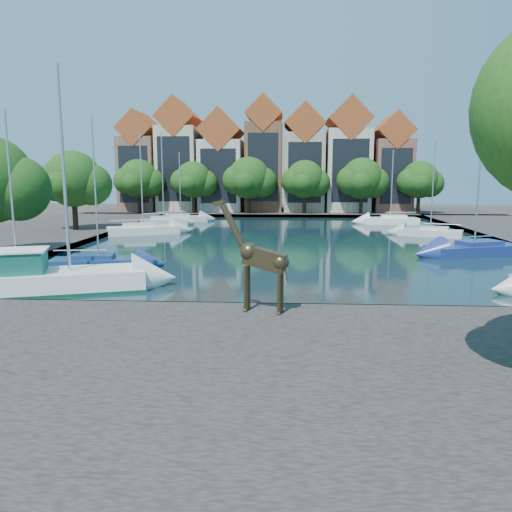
{
  "coord_description": "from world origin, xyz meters",
  "views": [
    {
      "loc": [
        -0.75,
        -21.32,
        6.12
      ],
      "look_at": [
        -2.07,
        1.27,
        2.37
      ],
      "focal_mm": 35.0,
      "sensor_mm": 36.0,
      "label": 1
    }
  ],
  "objects": [
    {
      "name": "sailboat_right_c",
      "position": [
        13.38,
        27.81,
        0.59
      ],
      "size": [
        6.23,
        4.12,
        9.26
      ],
      "color": "silver",
      "rests_on": "water_basin"
    },
    {
      "name": "sailboat_left_d",
      "position": [
        -15.0,
        36.47,
        0.7
      ],
      "size": [
        5.7,
        3.6,
        10.68
      ],
      "color": "silver",
      "rests_on": "water_basin"
    },
    {
      "name": "sailboat_left_e",
      "position": [
        -13.92,
        40.92,
        0.61
      ],
      "size": [
        6.71,
        4.62,
        8.64
      ],
      "color": "silver",
      "rests_on": "water_basin"
    },
    {
      "name": "ground",
      "position": [
        0.0,
        0.0,
        0.0
      ],
      "size": [
        160.0,
        160.0,
        0.0
      ],
      "primitive_type": "plane",
      "color": "#38332B",
      "rests_on": "ground"
    },
    {
      "name": "water_basin",
      "position": [
        0.0,
        24.0,
        0.04
      ],
      "size": [
        38.0,
        50.0,
        0.08
      ],
      "primitive_type": "cube",
      "color": "black",
      "rests_on": "ground"
    },
    {
      "name": "far_tree_east",
      "position": [
        10.11,
        50.49,
        5.24
      ],
      "size": [
        7.54,
        5.8,
        7.84
      ],
      "color": "#332114",
      "rests_on": "far_quay"
    },
    {
      "name": "motorsailer",
      "position": [
        -13.32,
        3.02,
        0.95
      ],
      "size": [
        10.29,
        5.85,
        11.36
      ],
      "color": "white",
      "rests_on": "water_basin"
    },
    {
      "name": "far_tree_far_east",
      "position": [
        18.09,
        50.49,
        5.08
      ],
      "size": [
        6.76,
        5.2,
        7.36
      ],
      "color": "#332114",
      "rests_on": "far_quay"
    },
    {
      "name": "far_tree_far_west",
      "position": [
        -21.9,
        50.49,
        5.18
      ],
      "size": [
        7.28,
        5.6,
        7.68
      ],
      "color": "#332114",
      "rests_on": "far_quay"
    },
    {
      "name": "townhouse_east_inner",
      "position": [
        2.0,
        55.99,
        7.73
      ],
      "size": [
        5.94,
        9.18,
        15.79
      ],
      "color": "tan",
      "rests_on": "far_quay"
    },
    {
      "name": "far_quay",
      "position": [
        0.0,
        56.0,
        0.25
      ],
      "size": [
        60.0,
        16.0,
        0.5
      ],
      "primitive_type": "cube",
      "color": "#433D3A",
      "rests_on": "ground"
    },
    {
      "name": "townhouse_east_mid",
      "position": [
        8.5,
        55.99,
        8.1
      ],
      "size": [
        6.43,
        9.18,
        16.65
      ],
      "color": "beige",
      "rests_on": "far_quay"
    },
    {
      "name": "sailboat_left_c",
      "position": [
        -15.0,
        27.83,
        0.68
      ],
      "size": [
        7.35,
        5.11,
        10.16
      ],
      "color": "silver",
      "rests_on": "water_basin"
    },
    {
      "name": "sailboat_right_b",
      "position": [
        13.47,
        16.61,
        0.65
      ],
      "size": [
        7.57,
        4.81,
        11.23
      ],
      "color": "navy",
      "rests_on": "water_basin"
    },
    {
      "name": "near_quay",
      "position": [
        0.0,
        -7.0,
        0.25
      ],
      "size": [
        50.0,
        14.0,
        0.5
      ],
      "primitive_type": "cube",
      "color": "#433D3A",
      "rests_on": "ground"
    },
    {
      "name": "far_tree_west",
      "position": [
        -13.91,
        50.49,
        5.08
      ],
      "size": [
        6.76,
        5.2,
        7.36
      ],
      "color": "#332114",
      "rests_on": "far_quay"
    },
    {
      "name": "left_quay",
      "position": [
        -25.0,
        24.0,
        0.25
      ],
      "size": [
        14.0,
        52.0,
        0.5
      ],
      "primitive_type": "cube",
      "color": "#433D3A",
      "rests_on": "ground"
    },
    {
      "name": "townhouse_east_end",
      "position": [
        15.0,
        55.99,
        7.11
      ],
      "size": [
        5.44,
        9.18,
        14.43
      ],
      "color": "brown",
      "rests_on": "far_quay"
    },
    {
      "name": "far_tree_mid_east",
      "position": [
        2.1,
        50.49,
        5.13
      ],
      "size": [
        7.02,
        5.4,
        7.52
      ],
      "color": "#332114",
      "rests_on": "far_quay"
    },
    {
      "name": "far_tree_mid_west",
      "position": [
        -5.89,
        50.49,
        5.29
      ],
      "size": [
        7.8,
        6.0,
        8.0
      ],
      "color": "#332114",
      "rests_on": "far_quay"
    },
    {
      "name": "sailboat_right_d",
      "position": [
        12.0,
        39.8,
        0.65
      ],
      "size": [
        6.53,
        2.37,
        8.82
      ],
      "color": "white",
      "rests_on": "water_basin"
    },
    {
      "name": "townhouse_center",
      "position": [
        -4.0,
        55.99,
        8.36
      ],
      "size": [
        5.44,
        9.18,
        16.93
      ],
      "color": "brown",
      "rests_on": "far_quay"
    },
    {
      "name": "sailboat_left_b",
      "position": [
        -12.73,
        9.73,
        0.57
      ],
      "size": [
        6.27,
        3.0,
        9.5
      ],
      "color": "navy",
      "rests_on": "water_basin"
    },
    {
      "name": "giraffe_statue",
      "position": [
        -1.8,
        -1.43,
        2.74
      ],
      "size": [
        3.13,
        1.23,
        4.55
      ],
      "color": "#392F1C",
      "rests_on": "near_quay"
    },
    {
      "name": "sailboat_left_a",
      "position": [
        -15.0,
        4.0,
        0.58
      ],
      "size": [
        5.69,
        2.08,
        9.28
      ],
      "color": "silver",
      "rests_on": "water_basin"
    },
    {
      "name": "townhouse_west_inner",
      "position": [
        -10.5,
        55.99,
        7.35
      ],
      "size": [
        6.43,
        9.18,
        15.15
      ],
      "color": "silver",
      "rests_on": "far_quay"
    },
    {
      "name": "side_tree_left_far",
      "position": [
        -21.9,
        27.99,
        5.38
      ],
      "size": [
        7.28,
        5.6,
        7.88
      ],
      "color": "#332114",
      "rests_on": "left_quay"
    },
    {
      "name": "townhouse_west_mid",
      "position": [
        -17.0,
        55.99,
        8.23
      ],
      "size": [
        5.94,
        9.18,
        16.79
      ],
      "color": "beige",
      "rests_on": "far_quay"
    },
    {
      "name": "townhouse_west_end",
      "position": [
        -23.0,
        55.99,
        7.36
      ],
      "size": [
        5.44,
        9.18,
        14.93
      ],
      "color": "brown",
      "rests_on": "far_quay"
    }
  ]
}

